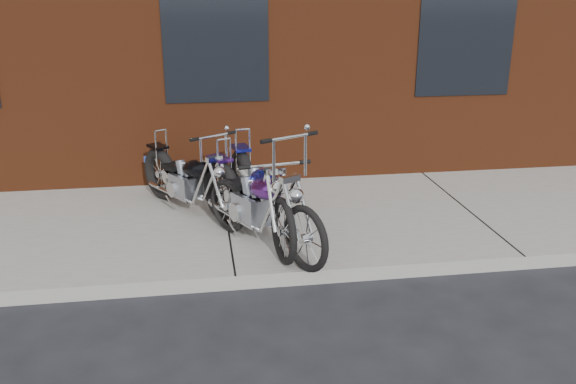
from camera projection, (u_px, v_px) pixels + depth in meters
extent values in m
plane|color=black|center=(236.00, 290.00, 5.92)|extent=(120.00, 120.00, 0.00)
cube|color=gray|center=(227.00, 226.00, 7.30)|extent=(22.00, 3.00, 0.15)
torus|color=black|center=(228.00, 195.00, 7.02)|extent=(0.47, 0.73, 0.75)
torus|color=black|center=(315.00, 244.00, 5.77)|extent=(0.37, 0.63, 0.68)
cube|color=#999CA8|center=(260.00, 212.00, 6.51)|extent=(0.45, 0.50, 0.31)
ellipsoid|color=#58217D|center=(275.00, 193.00, 6.19)|extent=(0.50, 0.63, 0.32)
cube|color=black|center=(246.00, 187.00, 6.65)|extent=(0.35, 0.37, 0.06)
cylinder|color=silver|center=(307.00, 213.00, 5.79)|extent=(0.17, 0.29, 0.56)
cylinder|color=silver|center=(300.00, 140.00, 5.66)|extent=(0.52, 0.29, 0.03)
cylinder|color=silver|center=(231.00, 163.00, 6.83)|extent=(0.03, 0.03, 0.50)
cylinder|color=silver|center=(258.00, 215.00, 6.80)|extent=(0.47, 0.86, 0.05)
torus|color=black|center=(245.00, 183.00, 7.40)|extent=(0.28, 0.77, 0.76)
torus|color=black|center=(289.00, 237.00, 5.92)|extent=(0.19, 0.69, 0.69)
cube|color=#999CA8|center=(261.00, 202.00, 6.79)|extent=(0.36, 0.47, 0.32)
ellipsoid|color=#1F24B3|center=(268.00, 184.00, 6.43)|extent=(0.37, 0.62, 0.32)
cube|color=silver|center=(254.00, 177.00, 6.97)|extent=(0.30, 0.33, 0.06)
cylinder|color=silver|center=(284.00, 206.00, 5.95)|extent=(0.09, 0.31, 0.57)
cylinder|color=silver|center=(280.00, 169.00, 5.96)|extent=(0.58, 0.13, 0.03)
cylinder|color=silver|center=(246.00, 153.00, 7.19)|extent=(0.03, 0.03, 0.51)
cylinder|color=silver|center=(266.00, 205.00, 7.08)|extent=(0.21, 0.95, 0.05)
torus|color=black|center=(166.00, 176.00, 7.80)|extent=(0.48, 0.65, 0.68)
torus|color=black|center=(236.00, 209.00, 6.75)|extent=(0.39, 0.56, 0.62)
cube|color=#999CA8|center=(192.00, 188.00, 7.37)|extent=(0.43, 0.46, 0.29)
ellipsoid|color=black|center=(203.00, 171.00, 7.09)|extent=(0.49, 0.57, 0.29)
cube|color=black|center=(180.00, 169.00, 7.49)|extent=(0.34, 0.35, 0.06)
cylinder|color=silver|center=(228.00, 185.00, 6.76)|extent=(0.18, 0.25, 0.51)
cylinder|color=silver|center=(221.00, 138.00, 6.67)|extent=(0.46, 0.31, 0.03)
cylinder|color=silver|center=(167.00, 150.00, 7.63)|extent=(0.03, 0.03, 0.46)
cylinder|color=silver|center=(191.00, 192.00, 7.63)|extent=(0.50, 0.75, 0.05)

